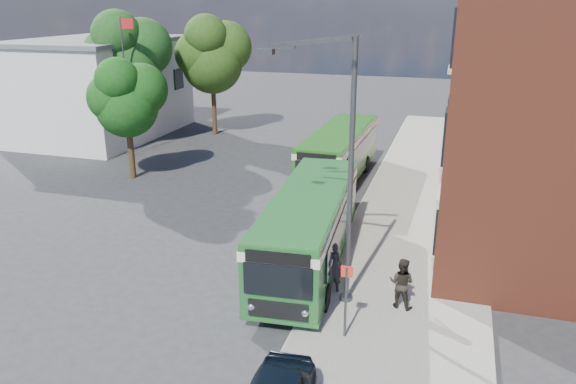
% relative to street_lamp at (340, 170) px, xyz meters
% --- Properties ---
extents(ground, '(120.00, 120.00, 0.00)m').
position_rel_street_lamp_xyz_m(ground, '(-4.84, 2.00, -4.79)').
color(ground, '#2A2A2D').
rests_on(ground, ground).
extents(pavement, '(6.00, 48.00, 0.15)m').
position_rel_street_lamp_xyz_m(pavement, '(2.16, 10.00, -4.72)').
color(pavement, gray).
rests_on(pavement, ground).
extents(kerb_line, '(0.12, 48.00, 0.01)m').
position_rel_street_lamp_xyz_m(kerb_line, '(-0.89, 10.00, -4.79)').
color(kerb_line, beige).
rests_on(kerb_line, ground).
extents(white_building, '(9.40, 13.40, 7.30)m').
position_rel_street_lamp_xyz_m(white_building, '(-22.84, 20.00, -1.13)').
color(white_building, silver).
rests_on(white_building, ground).
extents(flagpole, '(0.95, 0.10, 9.00)m').
position_rel_street_lamp_xyz_m(flagpole, '(-17.29, 15.00, 0.15)').
color(flagpole, '#3C3E41').
rests_on(flagpole, ground).
extents(street_lamp, '(2.96, 2.38, 9.00)m').
position_rel_street_lamp_xyz_m(street_lamp, '(0.00, 0.00, 0.00)').
color(street_lamp, '#3C3E41').
rests_on(street_lamp, ground).
extents(bus_stop_sign, '(0.35, 0.08, 2.52)m').
position_rel_street_lamp_xyz_m(bus_stop_sign, '(0.76, -2.20, -3.28)').
color(bus_stop_sign, '#3C3E41').
rests_on(bus_stop_sign, ground).
extents(bus_front, '(3.31, 10.46, 3.02)m').
position_rel_street_lamp_xyz_m(bus_front, '(-1.64, 2.45, -2.96)').
color(bus_front, '#1F5925').
rests_on(bus_front, ground).
extents(bus_rear, '(2.83, 10.26, 3.02)m').
position_rel_street_lamp_xyz_m(bus_rear, '(-2.84, 13.73, -2.96)').
color(bus_rear, '#215E16').
rests_on(bus_rear, ground).
extents(pedestrian_a, '(0.73, 0.52, 1.87)m').
position_rel_street_lamp_xyz_m(pedestrian_a, '(-0.24, 0.50, -3.70)').
color(pedestrian_a, black).
rests_on(pedestrian_a, pavement).
extents(pedestrian_b, '(0.99, 0.84, 1.78)m').
position_rel_street_lamp_xyz_m(pedestrian_b, '(2.20, 0.08, -3.75)').
color(pedestrian_b, black).
rests_on(pedestrian_b, pavement).
extents(tree_left, '(4.19, 3.98, 7.08)m').
position_rel_street_lamp_xyz_m(tree_left, '(-14.58, 10.66, 0.01)').
color(tree_left, '#352113').
rests_on(tree_left, ground).
extents(tree_mid, '(5.61, 5.34, 9.48)m').
position_rel_street_lamp_xyz_m(tree_mid, '(-18.68, 17.44, 1.64)').
color(tree_mid, '#352113').
rests_on(tree_mid, ground).
extents(tree_right, '(5.40, 5.13, 9.11)m').
position_rel_street_lamp_xyz_m(tree_right, '(-14.62, 22.64, 1.39)').
color(tree_right, '#352113').
rests_on(tree_right, ground).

